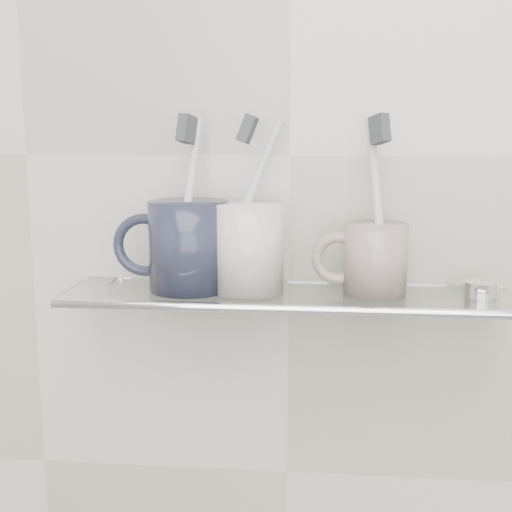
# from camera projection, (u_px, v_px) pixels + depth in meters

# --- Properties ---
(wall_back) EXTENTS (2.50, 0.00, 2.50)m
(wall_back) POSITION_uv_depth(u_px,v_px,m) (290.00, 155.00, 0.83)
(wall_back) COLOR beige
(wall_back) RESTS_ON ground
(shelf_glass) EXTENTS (0.50, 0.12, 0.01)m
(shelf_glass) POSITION_uv_depth(u_px,v_px,m) (286.00, 296.00, 0.80)
(shelf_glass) COLOR silver
(shelf_glass) RESTS_ON wall_back
(shelf_rail) EXTENTS (0.50, 0.01, 0.01)m
(shelf_rail) POSITION_uv_depth(u_px,v_px,m) (283.00, 309.00, 0.75)
(shelf_rail) COLOR silver
(shelf_rail) RESTS_ON shelf_glass
(bracket_left) EXTENTS (0.02, 0.03, 0.02)m
(bracket_left) POSITION_uv_depth(u_px,v_px,m) (116.00, 291.00, 0.87)
(bracket_left) COLOR silver
(bracket_left) RESTS_ON wall_back
(bracket_right) EXTENTS (0.02, 0.03, 0.02)m
(bracket_right) POSITION_uv_depth(u_px,v_px,m) (468.00, 300.00, 0.83)
(bracket_right) COLOR silver
(bracket_right) RESTS_ON wall_back
(mug_left) EXTENTS (0.12, 0.12, 0.10)m
(mug_left) POSITION_uv_depth(u_px,v_px,m) (189.00, 246.00, 0.81)
(mug_left) COLOR black
(mug_left) RESTS_ON shelf_glass
(mug_left_handle) EXTENTS (0.07, 0.01, 0.07)m
(mug_left_handle) POSITION_uv_depth(u_px,v_px,m) (144.00, 245.00, 0.81)
(mug_left_handle) COLOR black
(mug_left_handle) RESTS_ON mug_left
(toothbrush_left) EXTENTS (0.03, 0.05, 0.19)m
(toothbrush_left) POSITION_uv_depth(u_px,v_px,m) (188.00, 202.00, 0.80)
(toothbrush_left) COLOR silver
(toothbrush_left) RESTS_ON mug_left
(bristles_left) EXTENTS (0.02, 0.03, 0.03)m
(bristles_left) POSITION_uv_depth(u_px,v_px,m) (187.00, 129.00, 0.78)
(bristles_left) COLOR #34383E
(bristles_left) RESTS_ON toothbrush_left
(mug_center) EXTENTS (0.11, 0.11, 0.10)m
(mug_center) POSITION_uv_depth(u_px,v_px,m) (248.00, 247.00, 0.80)
(mug_center) COLOR beige
(mug_center) RESTS_ON shelf_glass
(mug_center_handle) EXTENTS (0.07, 0.01, 0.07)m
(mug_center_handle) POSITION_uv_depth(u_px,v_px,m) (207.00, 247.00, 0.80)
(mug_center_handle) COLOR beige
(mug_center_handle) RESTS_ON mug_center
(toothbrush_center) EXTENTS (0.08, 0.03, 0.18)m
(toothbrush_center) POSITION_uv_depth(u_px,v_px,m) (248.00, 202.00, 0.79)
(toothbrush_center) COLOR silver
(toothbrush_center) RESTS_ON mug_center
(bristles_center) EXTENTS (0.02, 0.03, 0.04)m
(bristles_center) POSITION_uv_depth(u_px,v_px,m) (247.00, 129.00, 0.77)
(bristles_center) COLOR #34383E
(bristles_center) RESTS_ON toothbrush_center
(mug_right) EXTENTS (0.08, 0.08, 0.08)m
(mug_right) POSITION_uv_depth(u_px,v_px,m) (376.00, 259.00, 0.79)
(mug_right) COLOR silver
(mug_right) RESTS_ON shelf_glass
(mug_right_handle) EXTENTS (0.06, 0.01, 0.06)m
(mug_right_handle) POSITION_uv_depth(u_px,v_px,m) (338.00, 258.00, 0.79)
(mug_right_handle) COLOR silver
(mug_right_handle) RESTS_ON mug_right
(toothbrush_right) EXTENTS (0.03, 0.06, 0.19)m
(toothbrush_right) POSITION_uv_depth(u_px,v_px,m) (377.00, 204.00, 0.78)
(toothbrush_right) COLOR silver
(toothbrush_right) RESTS_ON mug_right
(bristles_right) EXTENTS (0.03, 0.03, 0.03)m
(bristles_right) POSITION_uv_depth(u_px,v_px,m) (380.00, 129.00, 0.76)
(bristles_right) COLOR #34383E
(bristles_right) RESTS_ON toothbrush_right
(chrome_cap) EXTENTS (0.04, 0.04, 0.02)m
(chrome_cap) POSITION_uv_depth(u_px,v_px,m) (481.00, 289.00, 0.78)
(chrome_cap) COLOR silver
(chrome_cap) RESTS_ON shelf_glass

